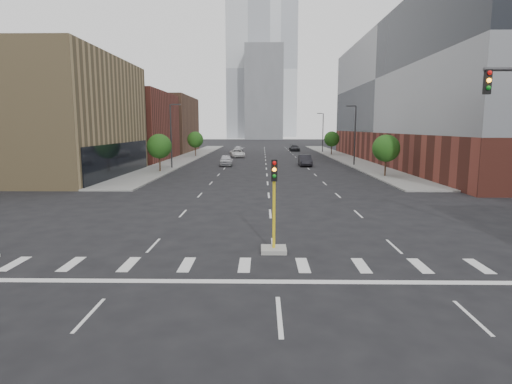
{
  "coord_description": "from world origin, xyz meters",
  "views": [
    {
      "loc": [
        -0.54,
        -10.67,
        5.86
      ],
      "look_at": [
        -0.88,
        11.44,
        2.5
      ],
      "focal_mm": 30.0,
      "sensor_mm": 36.0,
      "label": 1
    }
  ],
  "objects_px": {
    "car_near_left": "(226,160)",
    "car_mid_right": "(305,160)",
    "car_distant": "(238,149)",
    "car_far_left": "(237,153)",
    "median_traffic_signal": "(274,232)",
    "car_deep_right": "(294,148)"
  },
  "relations": [
    {
      "from": "median_traffic_signal",
      "to": "car_distant",
      "type": "relative_size",
      "value": 1.03
    },
    {
      "from": "car_near_left",
      "to": "car_far_left",
      "type": "bearing_deg",
      "value": 84.81
    },
    {
      "from": "car_far_left",
      "to": "car_mid_right",
      "type": "bearing_deg",
      "value": -68.69
    },
    {
      "from": "car_near_left",
      "to": "car_distant",
      "type": "relative_size",
      "value": 1.14
    },
    {
      "from": "median_traffic_signal",
      "to": "car_distant",
      "type": "height_order",
      "value": "median_traffic_signal"
    },
    {
      "from": "median_traffic_signal",
      "to": "car_distant",
      "type": "bearing_deg",
      "value": 94.41
    },
    {
      "from": "car_mid_right",
      "to": "car_far_left",
      "type": "height_order",
      "value": "car_mid_right"
    },
    {
      "from": "car_mid_right",
      "to": "car_distant",
      "type": "distance_m",
      "value": 39.21
    },
    {
      "from": "median_traffic_signal",
      "to": "car_mid_right",
      "type": "distance_m",
      "value": 45.84
    },
    {
      "from": "car_far_left",
      "to": "car_deep_right",
      "type": "bearing_deg",
      "value": 49.67
    },
    {
      "from": "car_near_left",
      "to": "car_distant",
      "type": "distance_m",
      "value": 36.89
    },
    {
      "from": "car_mid_right",
      "to": "car_deep_right",
      "type": "xyz_separation_m",
      "value": [
        1.4,
        40.74,
        -0.09
      ]
    },
    {
      "from": "car_distant",
      "to": "car_near_left",
      "type": "bearing_deg",
      "value": -79.93
    },
    {
      "from": "car_mid_right",
      "to": "car_distant",
      "type": "xyz_separation_m",
      "value": [
        -12.3,
        37.23,
        -0.11
      ]
    },
    {
      "from": "car_distant",
      "to": "car_mid_right",
      "type": "bearing_deg",
      "value": -61.97
    },
    {
      "from": "median_traffic_signal",
      "to": "car_far_left",
      "type": "relative_size",
      "value": 0.79
    },
    {
      "from": "median_traffic_signal",
      "to": "car_near_left",
      "type": "distance_m",
      "value": 46.21
    },
    {
      "from": "car_near_left",
      "to": "car_far_left",
      "type": "relative_size",
      "value": 0.88
    },
    {
      "from": "car_far_left",
      "to": "car_distant",
      "type": "bearing_deg",
      "value": 82.69
    },
    {
      "from": "median_traffic_signal",
      "to": "car_mid_right",
      "type": "height_order",
      "value": "median_traffic_signal"
    },
    {
      "from": "car_near_left",
      "to": "car_distant",
      "type": "bearing_deg",
      "value": 87.16
    },
    {
      "from": "car_near_left",
      "to": "car_mid_right",
      "type": "xyz_separation_m",
      "value": [
        12.09,
        -0.34,
        0.01
      ]
    }
  ]
}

